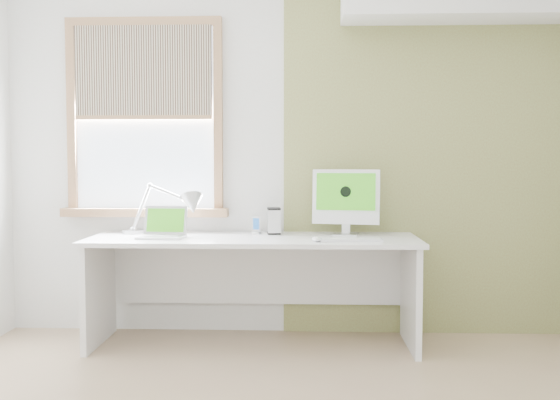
{
  "coord_description": "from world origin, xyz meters",
  "views": [
    {
      "loc": [
        0.15,
        -2.81,
        1.23
      ],
      "look_at": [
        0.0,
        1.05,
        1.0
      ],
      "focal_mm": 40.62,
      "sensor_mm": 36.0,
      "label": 1
    }
  ],
  "objects_px": {
    "external_drive": "(274,221)",
    "imac": "(346,198)",
    "laptop": "(163,230)",
    "desk_lamp": "(181,208)",
    "desk": "(254,265)"
  },
  "relations": [
    {
      "from": "external_drive",
      "to": "imac",
      "type": "xyz_separation_m",
      "value": [
        0.5,
        -0.05,
        0.16
      ]
    },
    {
      "from": "laptop",
      "to": "imac",
      "type": "relative_size",
      "value": 0.67
    },
    {
      "from": "desk_lamp",
      "to": "laptop",
      "type": "bearing_deg",
      "value": -114.48
    },
    {
      "from": "laptop",
      "to": "external_drive",
      "type": "height_order",
      "value": "laptop"
    },
    {
      "from": "desk",
      "to": "imac",
      "type": "height_order",
      "value": "imac"
    },
    {
      "from": "desk",
      "to": "external_drive",
      "type": "bearing_deg",
      "value": 48.98
    },
    {
      "from": "desk",
      "to": "imac",
      "type": "bearing_deg",
      "value": 8.74
    },
    {
      "from": "desk_lamp",
      "to": "imac",
      "type": "height_order",
      "value": "imac"
    },
    {
      "from": "external_drive",
      "to": "desk_lamp",
      "type": "bearing_deg",
      "value": -175.22
    },
    {
      "from": "desk",
      "to": "imac",
      "type": "distance_m",
      "value": 0.78
    },
    {
      "from": "external_drive",
      "to": "imac",
      "type": "relative_size",
      "value": 0.39
    },
    {
      "from": "desk",
      "to": "desk_lamp",
      "type": "height_order",
      "value": "desk_lamp"
    },
    {
      "from": "desk_lamp",
      "to": "imac",
      "type": "distance_m",
      "value": 1.14
    },
    {
      "from": "desk",
      "to": "imac",
      "type": "xyz_separation_m",
      "value": [
        0.63,
        0.1,
        0.45
      ]
    },
    {
      "from": "desk",
      "to": "laptop",
      "type": "bearing_deg",
      "value": -171.31
    }
  ]
}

